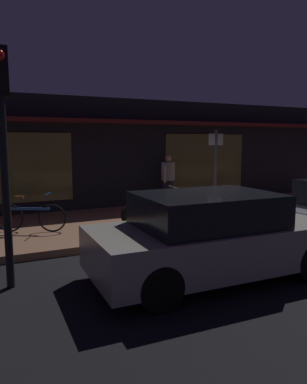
{
  "coord_description": "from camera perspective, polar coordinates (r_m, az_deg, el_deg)",
  "views": [
    {
      "loc": [
        -4.16,
        -6.08,
        2.26
      ],
      "look_at": [
        -0.1,
        2.4,
        0.95
      ],
      "focal_mm": 34.35,
      "sensor_mm": 36.0,
      "label": 1
    }
  ],
  "objects": [
    {
      "name": "sidewalk_slab",
      "position": [
        10.22,
        -0.98,
        -4.41
      ],
      "size": [
        18.0,
        4.0,
        0.15
      ],
      "primitive_type": "cube",
      "color": "#8C6047",
      "rests_on": "ground_plane"
    },
    {
      "name": "storefront_building",
      "position": [
        13.15,
        -7.2,
        5.88
      ],
      "size": [
        18.0,
        3.3,
        3.6
      ],
      "color": "black",
      "rests_on": "ground_plane"
    },
    {
      "name": "bicycle_parked",
      "position": [
        9.02,
        -18.54,
        -3.68
      ],
      "size": [
        1.5,
        0.78,
        0.91
      ],
      "color": "black",
      "rests_on": "sidewalk_slab"
    },
    {
      "name": "motorcycle",
      "position": [
        9.19,
        0.29,
        -2.17
      ],
      "size": [
        1.7,
        0.55,
        0.97
      ],
      "color": "black",
      "rests_on": "sidewalk_slab"
    },
    {
      "name": "traffic_light_pole",
      "position": [
        5.89,
        -22.44,
        9.47
      ],
      "size": [
        0.24,
        0.33,
        3.6
      ],
      "color": "black",
      "rests_on": "ground_plane"
    },
    {
      "name": "ground_plane",
      "position": [
        7.7,
        8.5,
        -9.21
      ],
      "size": [
        60.0,
        60.0,
        0.0
      ],
      "primitive_type": "plane",
      "color": "black"
    },
    {
      "name": "person_bystander",
      "position": [
        11.84,
        2.3,
        1.95
      ],
      "size": [
        0.54,
        0.44,
        1.67
      ],
      "color": "#28232D",
      "rests_on": "sidewalk_slab"
    },
    {
      "name": "parked_car_near",
      "position": [
        6.17,
        9.04,
        -6.78
      ],
      "size": [
        4.15,
        1.87,
        1.42
      ],
      "color": "black",
      "rests_on": "ground_plane"
    },
    {
      "name": "sign_post",
      "position": [
        9.89,
        9.56,
        3.47
      ],
      "size": [
        0.44,
        0.09,
        2.4
      ],
      "color": "#47474C",
      "rests_on": "sidewalk_slab"
    }
  ]
}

